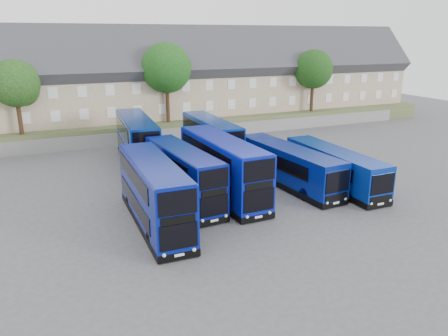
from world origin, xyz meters
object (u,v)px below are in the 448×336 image
dd_front_left (154,194)px  tree_mid (167,70)px  tree_west (17,85)px  dd_front_mid (183,176)px  tree_far (320,64)px  coach_east_a (288,167)px  tree_east (314,71)px

dd_front_left → tree_mid: bearing=72.2°
tree_mid → tree_west: bearing=-178.2°
dd_front_mid → tree_far: tree_far is taller
dd_front_mid → tree_mid: bearing=71.4°
dd_front_mid → tree_west: (-10.74, 20.35, 5.09)m
coach_east_a → tree_far: tree_far is taller
tree_east → tree_far: (6.00, 7.00, 0.34)m
tree_west → dd_front_left: bearing=-71.9°
tree_west → tree_mid: bearing=1.8°
coach_east_a → tree_far: size_ratio=1.37×
dd_front_mid → tree_east: bearing=34.4°
tree_mid → tree_far: (26.00, 6.50, -0.34)m
tree_far → coach_east_a: bearing=-129.2°
tree_east → coach_east_a: bearing=-128.7°
tree_west → tree_east: 36.00m
dd_front_left → dd_front_mid: bearing=47.7°
dd_front_left → tree_mid: tree_mid is taller
coach_east_a → tree_far: 35.59m
dd_front_left → tree_west: bearing=109.3°
dd_front_left → tree_west: (-7.72, 23.55, 4.96)m
dd_front_mid → tree_mid: tree_mid is taller
dd_front_left → dd_front_mid: dd_front_left is taller
dd_front_left → coach_east_a: size_ratio=0.91×
tree_far → dd_front_mid: bearing=-138.8°
tree_west → tree_east: bearing=0.0°
dd_front_mid → tree_west: bearing=113.4°
dd_front_mid → coach_east_a: bearing=-3.3°
coach_east_a → tree_west: tree_west is taller
tree_west → tree_far: (42.00, 7.00, 0.68)m
dd_front_mid → tree_east: (25.26, 20.35, 5.42)m
tree_west → tree_far: 42.58m
tree_west → coach_east_a: bearing=-45.5°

